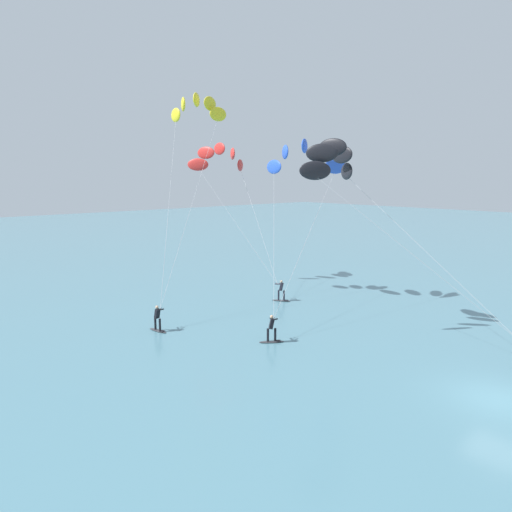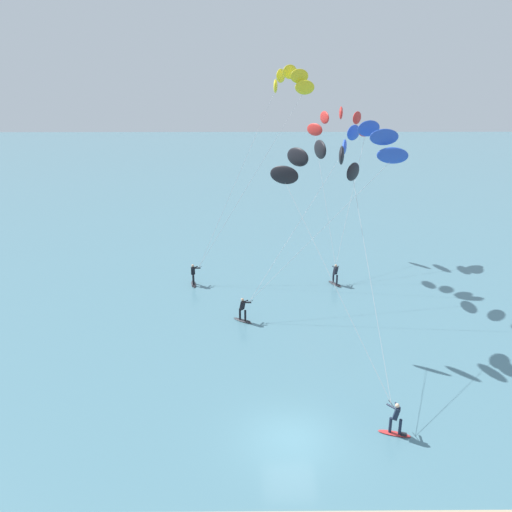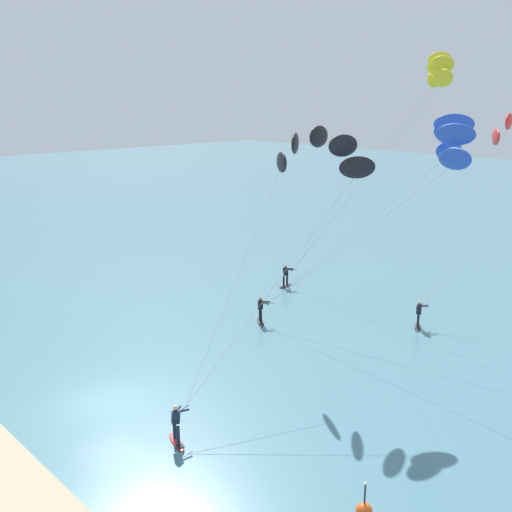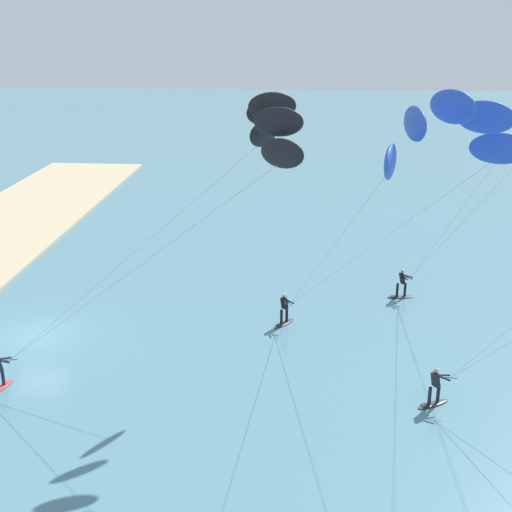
# 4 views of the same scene
# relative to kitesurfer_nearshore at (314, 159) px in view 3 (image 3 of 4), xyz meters

# --- Properties ---
(ground_plane) EXTENTS (240.00, 240.00, 0.00)m
(ground_plane) POSITION_rel_kitesurfer_nearshore_xyz_m (-2.40, -11.15, -10.40)
(ground_plane) COLOR slate
(kitesurfer_nearshore) EXTENTS (6.36, 13.02, 12.06)m
(kitesurfer_nearshore) POSITION_rel_kitesurfer_nearshore_xyz_m (0.00, 0.00, 0.00)
(kitesurfer_nearshore) COLOR red
(kitesurfer_nearshore) RESTS_ON ground
(kitesurfer_far_out) EXTENTS (9.80, 9.00, 16.27)m
(kitesurfer_far_out) POSITION_rel_kitesurfer_nearshore_xyz_m (-1.46, 13.05, 4.05)
(kitesurfer_far_out) COLOR #333338
(kitesurfer_far_out) RESTS_ON ground
(kitesurfer_downwind) EXTENTS (11.84, 9.24, 12.61)m
(kitesurfer_downwind) POSITION_rel_kitesurfer_nearshore_xyz_m (3.71, 6.26, 0.50)
(kitesurfer_downwind) COLOR #333338
(kitesurfer_downwind) RESTS_ON ground
(marker_buoy) EXTENTS (0.56, 0.56, 1.38)m
(marker_buoy) POSITION_rel_kitesurfer_nearshore_xyz_m (10.35, -9.00, -10.10)
(marker_buoy) COLOR #EA5119
(marker_buoy) RESTS_ON ground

